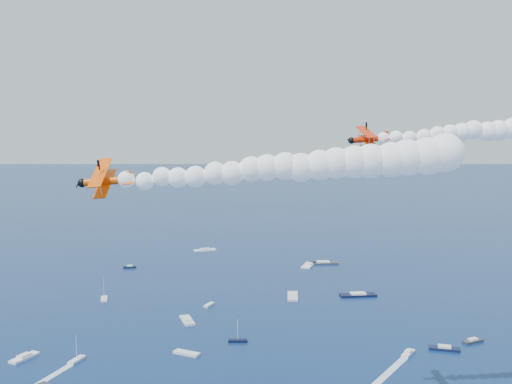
% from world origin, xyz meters
% --- Properties ---
extents(biplane_lead, '(11.09, 12.51, 8.01)m').
position_xyz_m(biplane_lead, '(18.78, 40.50, 60.15)').
color(biplane_lead, red).
extents(biplane_trail, '(10.93, 12.69, 9.32)m').
position_xyz_m(biplane_trail, '(-14.46, -1.44, 54.60)').
color(biplane_trail, '#FF5205').
extents(smoke_trail_lead, '(54.31, 40.15, 9.72)m').
position_xyz_m(smoke_trail_lead, '(43.23, 50.44, 62.13)').
color(smoke_trail_lead, white).
extents(smoke_trail_trail, '(54.01, 33.57, 9.72)m').
position_xyz_m(smoke_trail_trail, '(10.76, 6.34, 56.58)').
color(smoke_trail_trail, white).
extents(spectator_boats, '(215.87, 172.59, 0.70)m').
position_xyz_m(spectator_boats, '(-13.00, 112.99, 0.35)').
color(spectator_boats, silver).
rests_on(spectator_boats, ground).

